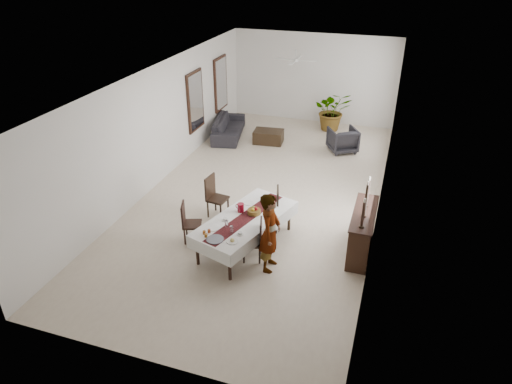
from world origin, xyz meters
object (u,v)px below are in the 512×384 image
at_px(dining_table_top, 246,219).
at_px(sofa, 229,127).
at_px(red_pitcher, 241,208).
at_px(woman, 270,233).
at_px(sideboard_body, 362,233).

height_order(dining_table_top, sofa, dining_table_top).
relative_size(red_pitcher, woman, 0.11).
bearing_deg(sofa, sideboard_body, -148.45).
xyz_separation_m(red_pitcher, sofa, (-2.56, 5.81, -0.51)).
bearing_deg(dining_table_top, woman, -20.83).
relative_size(dining_table_top, red_pitcher, 12.00).
xyz_separation_m(woman, sofa, (-3.46, 6.59, -0.54)).
relative_size(dining_table_top, sofa, 1.05).
xyz_separation_m(woman, sideboard_body, (1.72, 1.15, -0.38)).
height_order(red_pitcher, woman, woman).
bearing_deg(sofa, dining_table_top, -167.57).
height_order(red_pitcher, sideboard_body, sideboard_body).
bearing_deg(sideboard_body, woman, -146.25).
height_order(dining_table_top, sideboard_body, sideboard_body).
bearing_deg(red_pitcher, sideboard_body, 8.10).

